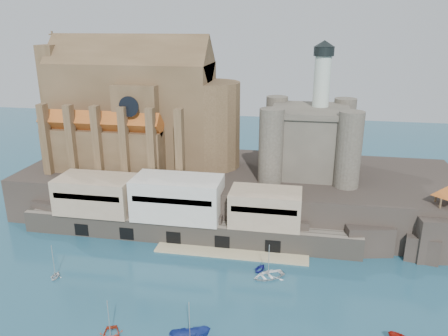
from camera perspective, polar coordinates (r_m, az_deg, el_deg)
ground at (r=72.19m, az=-3.24°, el=-17.95°), size 300.00×300.00×0.00m
promontory at (r=103.97m, az=1.67°, el=-2.94°), size 100.00×36.00×10.00m
quay at (r=90.87m, az=-6.19°, el=-5.52°), size 70.00×12.00×13.05m
church at (r=107.47m, az=-10.85°, el=7.02°), size 47.00×25.93×30.51m
castle_keep at (r=100.49m, az=11.12°, el=3.99°), size 21.20×21.20×29.30m
rock_outcrop at (r=95.03m, az=26.55°, el=-7.74°), size 14.50×10.50×8.70m
boat_4 at (r=84.87m, az=-21.13°, el=-13.22°), size 2.59×1.75×2.83m
boat_6 at (r=80.05m, az=5.79°, el=-13.98°), size 3.33×4.14×5.85m
boat_7 at (r=81.72m, az=4.71°, el=-13.21°), size 3.17×2.63×3.17m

